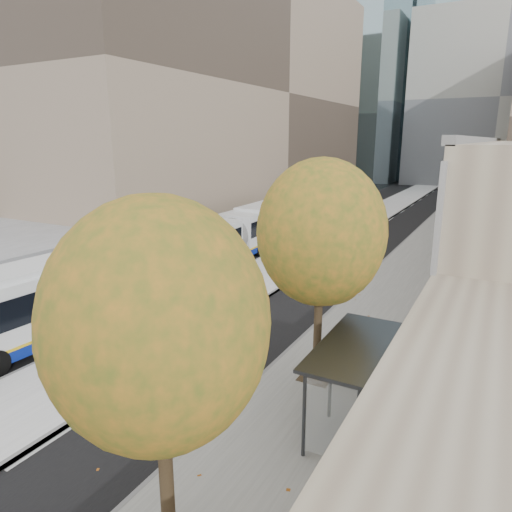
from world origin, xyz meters
The scene contains 9 objects.
bus_platform centered at (-3.88, 35.00, 0.07)m, with size 4.25×150.00×0.15m, color silver.
sidewalk centered at (4.12, 35.00, 0.04)m, with size 4.75×150.00×0.08m, color gray.
building_midrise centered at (-22.50, 41.00, 12.50)m, with size 24.00×46.00×25.00m, color gray.
building_far_block centered at (6.00, 96.00, 15.00)m, with size 30.00×18.00×30.00m, color #9E9C92.
bus_shelter centered at (5.69, 10.96, 2.19)m, with size 1.90×4.40×2.53m.
tree_b centered at (3.60, 5.00, 5.04)m, with size 4.00×4.00×6.97m.
tree_c centered at (3.60, 13.00, 5.25)m, with size 4.20×4.20×7.28m.
bus_far centered at (-7.68, 26.79, 1.68)m, with size 3.46×18.60×3.08m.
distant_car centered at (-6.96, 53.54, 0.63)m, with size 1.49×3.69×1.26m, color silver.
Camera 1 is at (8.69, -0.70, 8.19)m, focal length 32.00 mm.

